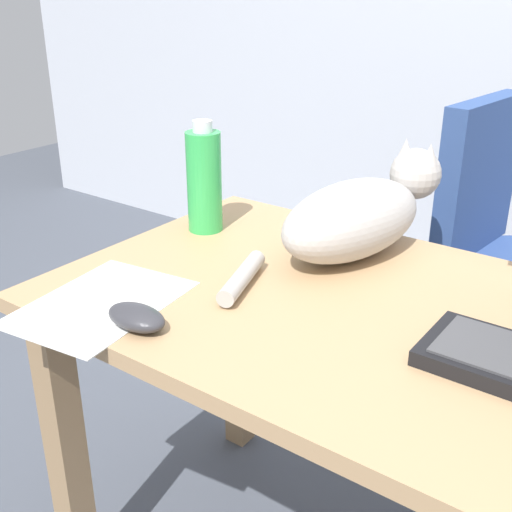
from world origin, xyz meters
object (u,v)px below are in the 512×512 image
object	(u,v)px
office_chair	(510,307)
spray_bottle	(204,180)
computer_mouse	(136,317)
cat	(359,214)

from	to	relation	value
office_chair	spray_bottle	distance (m)	0.90
computer_mouse	spray_bottle	xyz separation A→B (m)	(-0.19, 0.40, 0.09)
cat	office_chair	bearing A→B (deg)	68.88
office_chair	cat	xyz separation A→B (m)	(-0.20, -0.52, 0.37)
cat	spray_bottle	bearing A→B (deg)	-165.02
office_chair	cat	distance (m)	0.67
computer_mouse	office_chair	bearing A→B (deg)	71.40
office_chair	cat	bearing A→B (deg)	-111.12
office_chair	spray_bottle	bearing A→B (deg)	-131.09
cat	spray_bottle	xyz separation A→B (m)	(-0.33, -0.09, 0.03)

